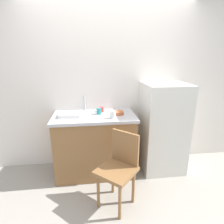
{
  "coord_description": "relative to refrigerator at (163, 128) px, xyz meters",
  "views": [
    {
      "loc": [
        -0.3,
        -1.86,
        1.74
      ],
      "look_at": [
        0.0,
        0.6,
        0.97
      ],
      "focal_mm": 29.49,
      "sensor_mm": 36.0,
      "label": 1
    }
  ],
  "objects": [
    {
      "name": "cup_teal",
      "position": [
        -0.97,
        0.03,
        0.29
      ],
      "size": [
        0.07,
        0.07,
        0.09
      ],
      "primitive_type": "cylinder",
      "color": "teal",
      "rests_on": "countertop"
    },
    {
      "name": "faucet",
      "position": [
        -1.17,
        0.25,
        0.36
      ],
      "size": [
        0.02,
        0.02,
        0.23
      ],
      "primitive_type": "cylinder",
      "color": "#B7B7BC",
      "rests_on": "countertop"
    },
    {
      "name": "terracotta_bowl",
      "position": [
        -0.7,
        -0.01,
        0.27
      ],
      "size": [
        0.16,
        0.16,
        0.04
      ],
      "primitive_type": "cylinder",
      "color": "#B25B33",
      "rests_on": "countertop"
    },
    {
      "name": "cup_white",
      "position": [
        -0.79,
        -0.18,
        0.3
      ],
      "size": [
        0.08,
        0.08,
        0.1
      ],
      "primitive_type": "cylinder",
      "color": "white",
      "rests_on": "countertop"
    },
    {
      "name": "dish_tray",
      "position": [
        -1.38,
        -0.03,
        0.27
      ],
      "size": [
        0.28,
        0.2,
        0.05
      ],
      "primitive_type": "cube",
      "color": "white",
      "rests_on": "countertop"
    },
    {
      "name": "cup_red",
      "position": [
        -0.93,
        0.14,
        0.28
      ],
      "size": [
        0.08,
        0.08,
        0.07
      ],
      "primitive_type": "cylinder",
      "color": "red",
      "rests_on": "countertop"
    },
    {
      "name": "chair",
      "position": [
        -0.78,
        -0.67,
        -0.18
      ],
      "size": [
        0.56,
        0.56,
        0.89
      ],
      "rotation": [
        0.0,
        0.0,
        -0.73
      ],
      "color": "olive",
      "rests_on": "ground_plane"
    },
    {
      "name": "ground_plane",
      "position": [
        -0.79,
        -0.65,
        -0.68
      ],
      "size": [
        8.0,
        8.0,
        0.0
      ],
      "primitive_type": "plane",
      "color": "#9E998E"
    },
    {
      "name": "refrigerator",
      "position": [
        0.0,
        0.0,
        0.0
      ],
      "size": [
        0.63,
        0.6,
        1.36
      ],
      "primitive_type": "cube",
      "color": "silver",
      "rests_on": "ground_plane"
    },
    {
      "name": "cabinet_base",
      "position": [
        -1.04,
        -0.0,
        -0.24
      ],
      "size": [
        1.14,
        0.6,
        0.88
      ],
      "primitive_type": "cube",
      "color": "olive",
      "rests_on": "ground_plane"
    },
    {
      "name": "back_wall",
      "position": [
        -0.79,
        0.35,
        0.65
      ],
      "size": [
        4.8,
        0.1,
        2.66
      ],
      "primitive_type": "cube",
      "color": "white",
      "rests_on": "ground_plane"
    },
    {
      "name": "countertop",
      "position": [
        -1.04,
        -0.0,
        0.23
      ],
      "size": [
        1.18,
        0.64,
        0.04
      ],
      "primitive_type": "cube",
      "color": "#B7B7BC",
      "rests_on": "cabinet_base"
    }
  ]
}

